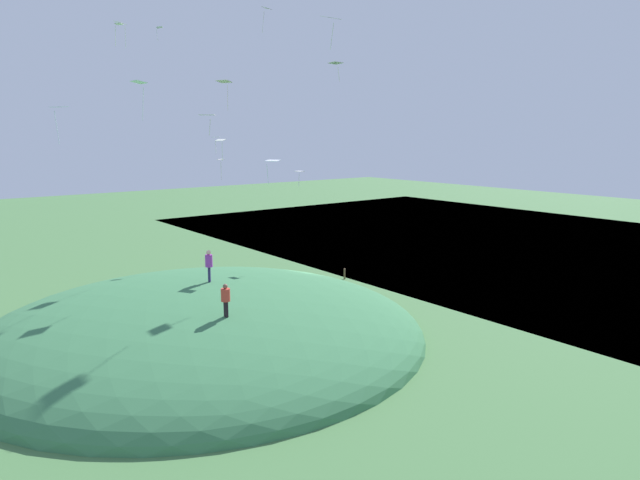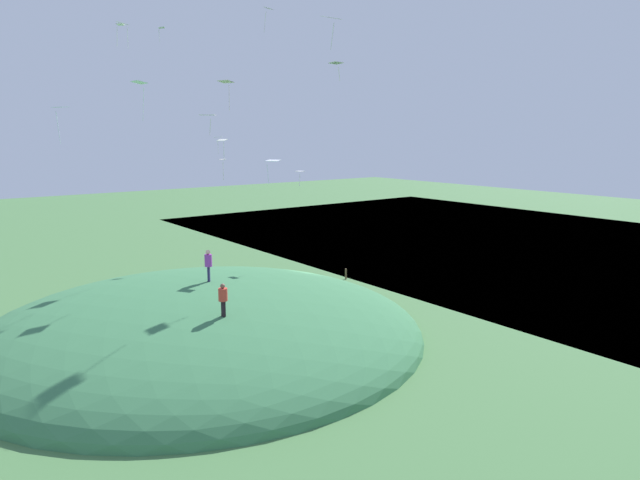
{
  "view_description": "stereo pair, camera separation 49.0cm",
  "coord_description": "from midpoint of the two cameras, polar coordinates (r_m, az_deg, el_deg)",
  "views": [
    {
      "loc": [
        22.71,
        30.15,
        10.76
      ],
      "look_at": [
        1.54,
        3.05,
        4.36
      ],
      "focal_mm": 31.37,
      "sensor_mm": 36.0,
      "label": 1
    },
    {
      "loc": [
        22.32,
        30.45,
        10.76
      ],
      "look_at": [
        1.54,
        3.05,
        4.36
      ],
      "focal_mm": 31.37,
      "sensor_mm": 36.0,
      "label": 2
    }
  ],
  "objects": [
    {
      "name": "kite_5",
      "position": [
        45.96,
        -10.89,
        10.19
      ],
      "size": [
        0.99,
        1.09,
        1.35
      ],
      "color": "white"
    },
    {
      "name": "kite_11",
      "position": [
        37.85,
        -2.5,
        6.91
      ],
      "size": [
        0.49,
        0.66,
        1.0
      ],
      "color": "white"
    },
    {
      "name": "kite_9",
      "position": [
        36.54,
        0.7,
        21.61
      ],
      "size": [
        1.12,
        0.78,
        1.96
      ],
      "color": "white"
    },
    {
      "name": "kite_6",
      "position": [
        42.0,
        -10.06,
        15.5
      ],
      "size": [
        1.05,
        1.24,
        2.13
      ],
      "color": "#F4DAD5"
    },
    {
      "name": "person_near_shore",
      "position": [
        32.27,
        -11.7,
        -2.21
      ],
      "size": [
        0.58,
        0.58,
        1.84
      ],
      "rotation": [
        0.0,
        0.0,
        0.95
      ],
      "color": "#282451",
      "rests_on": "grass_hill"
    },
    {
      "name": "kite_8",
      "position": [
        44.21,
        -16.41,
        20.02
      ],
      "size": [
        0.65,
        0.73,
        1.02
      ],
      "color": "white"
    },
    {
      "name": "kite_4",
      "position": [
        44.17,
        -19.98,
        19.96
      ],
      "size": [
        0.99,
        0.94,
        1.77
      ],
      "color": "white"
    },
    {
      "name": "person_watching_kites",
      "position": [
        26.59,
        -10.14,
        -5.69
      ],
      "size": [
        0.45,
        0.45,
        1.59
      ],
      "rotation": [
        0.0,
        0.0,
        1.53
      ],
      "color": "black",
      "rests_on": "grass_hill"
    },
    {
      "name": "kite_0",
      "position": [
        35.19,
        -11.81,
        12.31
      ],
      "size": [
        1.15,
        1.1,
        1.23
      ],
      "color": "silver"
    },
    {
      "name": "kite_2",
      "position": [
        42.35,
        -10.42,
        9.83
      ],
      "size": [
        0.75,
        0.83,
        1.6
      ],
      "color": "white"
    },
    {
      "name": "kite_14",
      "position": [
        36.3,
        -25.47,
        11.92
      ],
      "size": [
        0.91,
        1.05,
        2.14
      ],
      "color": "white"
    },
    {
      "name": "kite_13",
      "position": [
        36.79,
        1.22,
        17.55
      ],
      "size": [
        0.99,
        0.8,
        1.16
      ],
      "color": "white"
    },
    {
      "name": "kite_1",
      "position": [
        45.51,
        -10.41,
        7.89
      ],
      "size": [
        0.56,
        0.72,
        1.66
      ],
      "color": "white"
    },
    {
      "name": "kite_10",
      "position": [
        34.25,
        -18.37,
        14.83
      ],
      "size": [
        0.73,
        1.01,
        2.21
      ],
      "color": "white"
    },
    {
      "name": "lake_water",
      "position": [
        60.14,
        20.8,
        -0.65
      ],
      "size": [
        47.23,
        80.0,
        0.4
      ],
      "primitive_type": "cube",
      "color": "#3F6590",
      "rests_on": "ground_plane"
    },
    {
      "name": "kite_12",
      "position": [
        40.24,
        -20.25,
        19.81
      ],
      "size": [
        0.69,
        0.75,
        1.39
      ],
      "color": "white"
    },
    {
      "name": "grass_hill",
      "position": [
        31.89,
        -12.16,
        -9.42
      ],
      "size": [
        24.22,
        23.92,
        5.23
      ],
      "primitive_type": "ellipsoid",
      "color": "#387247",
      "rests_on": "ground_plane"
    },
    {
      "name": "mooring_post",
      "position": [
        42.76,
        2.19,
        -3.47
      ],
      "size": [
        0.14,
        0.14,
        0.82
      ],
      "primitive_type": "cylinder",
      "color": "brown",
      "rests_on": "ground_plane"
    },
    {
      "name": "ground_plane",
      "position": [
        39.25,
        -1.34,
        -5.37
      ],
      "size": [
        160.0,
        160.0,
        0.0
      ],
      "primitive_type": "plane",
      "color": "#43703E"
    },
    {
      "name": "kite_7",
      "position": [
        44.18,
        -5.87,
        22.28
      ],
      "size": [
        0.84,
        0.73,
        1.78
      ],
      "color": "white"
    },
    {
      "name": "kite_15",
      "position": [
        35.58,
        -5.29,
        7.94
      ],
      "size": [
        0.96,
        1.05,
        1.53
      ],
      "color": "white"
    }
  ]
}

